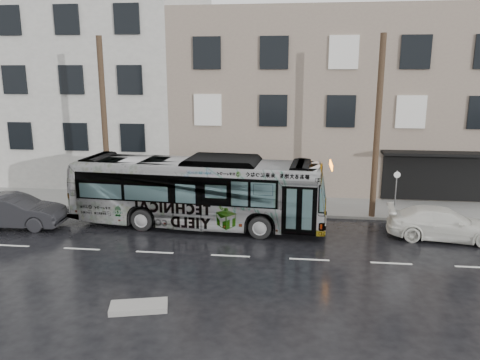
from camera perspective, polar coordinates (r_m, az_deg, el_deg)
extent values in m
plane|color=black|center=(21.72, -0.24, -6.75)|extent=(120.00, 120.00, 0.00)
cube|color=gray|center=(26.33, 1.09, -3.01)|extent=(90.00, 3.60, 0.15)
cube|color=gray|center=(33.12, 11.30, 9.59)|extent=(20.00, 12.00, 11.00)
cube|color=beige|center=(40.14, -24.54, 12.83)|extent=(26.00, 15.00, 16.00)
cylinder|color=#413120|center=(24.06, 16.41, 6.06)|extent=(0.30, 0.30, 9.00)
cylinder|color=#413120|center=(25.77, -16.19, 6.51)|extent=(0.30, 0.30, 9.00)
cylinder|color=slate|center=(24.85, 18.43, -1.63)|extent=(0.06, 0.06, 2.40)
imported|color=#B2B2B2|center=(22.69, -5.19, -1.39)|extent=(12.54, 3.80, 3.44)
imported|color=silver|center=(22.98, 23.50, -4.90)|extent=(5.04, 2.50, 1.41)
imported|color=black|center=(25.12, -25.94, -3.43)|extent=(4.97, 2.05, 1.60)
cube|color=#A19E99|center=(15.69, -12.24, -14.87)|extent=(1.94, 1.22, 0.18)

